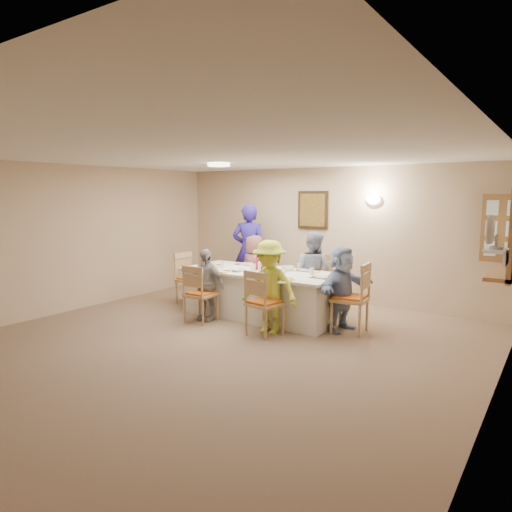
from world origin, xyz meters
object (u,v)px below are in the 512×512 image
Objects in this scene: dining_table at (261,294)px; diner_front_left at (206,285)px; chair_back_right at (316,283)px; diner_back_right at (313,273)px; diner_back_left at (254,270)px; diner_front_right at (269,287)px; chair_front_left at (201,293)px; chair_front_right at (265,302)px; caregiver at (249,250)px; condiment_ketchup at (259,263)px; chair_right_end at (350,297)px; diner_right_end at (342,289)px; chair_left_end at (191,278)px; chair_back_left at (258,278)px; desk_fan at (494,236)px.

diner_front_left is at bearing -131.42° from dining_table.
diner_back_right reaches higher than chair_back_right.
diner_front_right is at bearing 136.84° from diner_back_left.
diner_front_right reaches higher than diner_front_left.
chair_front_left is at bearing -95.01° from diner_front_left.
dining_table is 1.00m from chair_front_right.
diner_front_left is (-1.20, 0.12, 0.10)m from chair_front_right.
diner_back_left is 0.70× the size of caregiver.
diner_back_left is at bearing -42.30° from chair_front_right.
chair_front_left is 1.09m from condiment_ketchup.
chair_right_end is 0.17m from diner_right_end.
chair_back_right is at bearing -63.72° from chair_left_end.
chair_back_right is at bearing -84.10° from diner_back_right.
diner_right_end is 2.74m from caregiver.
chair_right_end reaches higher than chair_front_right.
diner_front_left is at bearing 54.47° from diner_back_right.
diner_back_right reaches higher than diner_front_right.
chair_front_left is at bearing 78.06° from caregiver.
diner_right_end reaches higher than dining_table.
diner_front_left is at bearing -134.11° from chair_back_right.
condiment_ketchup is (-0.69, 0.86, 0.41)m from chair_front_right.
chair_right_end is (0.95, -0.80, 0.03)m from chair_back_right.
diner_right_end is (2.02, -0.68, -0.00)m from diner_back_left.
chair_back_right is 0.73× the size of diner_front_right.
chair_back_right is 1.07× the size of chair_front_left.
diner_right_end reaches higher than condiment_ketchup.
chair_right_end is 0.90× the size of diner_front_left.
chair_front_left is 0.97× the size of chair_left_end.
diner_back_right is at bearing 85.56° from diner_front_right.
diner_front_right is (1.20, -1.48, 0.22)m from chair_back_left.
diner_front_right is at bearing -47.10° from condiment_ketchup.
dining_table is at bearing -128.91° from chair_front_left.
diner_front_left is at bearing -119.72° from chair_left_end.
chair_left_end is 0.68× the size of diner_back_right.
chair_left_end is (-0.95, -0.80, 0.02)m from chair_back_left.
diner_front_left is (-1.20, -1.36, -0.12)m from diner_back_right.
desk_fan is 0.24× the size of diner_right_end.
desk_fan is 4.35m from diner_back_left.
diner_back_left is at bearing 161.27° from desk_fan.
diner_front_right reaches higher than chair_back_left.
condiment_ketchup is at bearing 99.48° from diner_right_end.
caregiver is (-2.47, 1.15, 0.28)m from diner_right_end.
chair_right_end is 0.57× the size of caregiver.
desk_fan is 2.96m from diner_front_right.
caregiver is at bearing 132.40° from dining_table.
dining_table is 1.46× the size of caregiver.
diner_front_right is at bearing 95.90° from diner_back_right.
diner_back_right is (1.20, 0.00, 0.06)m from diner_back_left.
diner_back_left is at bearing -95.36° from chair_back_left.
diner_right_end is 0.69× the size of caregiver.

